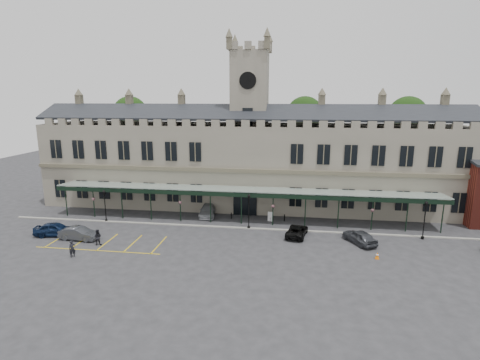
# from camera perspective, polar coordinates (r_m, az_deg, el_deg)

# --- Properties ---
(ground) EXTENTS (140.00, 140.00, 0.00)m
(ground) POSITION_cam_1_polar(r_m,az_deg,el_deg) (41.50, -1.17, -9.92)
(ground) COLOR #2A2A2D
(station_building) EXTENTS (60.00, 10.36, 17.30)m
(station_building) POSITION_cam_1_polar(r_m,az_deg,el_deg) (54.92, 1.44, 2.70)
(station_building) COLOR slate
(station_building) RESTS_ON ground
(clock_tower) EXTENTS (5.60, 5.60, 24.80)m
(clock_tower) POSITION_cam_1_polar(r_m,az_deg,el_deg) (54.27, 1.49, 9.65)
(clock_tower) COLOR slate
(clock_tower) RESTS_ON ground
(canopy) EXTENTS (50.00, 4.10, 4.30)m
(canopy) POSITION_cam_1_polar(r_m,az_deg,el_deg) (47.67, 0.25, -3.84)
(canopy) COLOR #8C9E93
(canopy) RESTS_ON ground
(kerb) EXTENTS (60.00, 0.40, 0.12)m
(kerb) POSITION_cam_1_polar(r_m,az_deg,el_deg) (46.55, -0.09, -7.29)
(kerb) COLOR gray
(kerb) RESTS_ON ground
(parking_markings) EXTENTS (16.00, 6.00, 0.01)m
(parking_markings) POSITION_cam_1_polar(r_m,az_deg,el_deg) (44.50, -19.84, -9.11)
(parking_markings) COLOR gold
(parking_markings) RESTS_ON ground
(tree_behind_left) EXTENTS (6.00, 6.00, 16.00)m
(tree_behind_left) POSITION_cam_1_polar(r_m,az_deg,el_deg) (68.94, -16.34, 9.53)
(tree_behind_left) COLOR #332314
(tree_behind_left) RESTS_ON ground
(tree_behind_mid) EXTENTS (6.00, 6.00, 16.00)m
(tree_behind_mid) POSITION_cam_1_polar(r_m,az_deg,el_deg) (62.95, 9.81, 9.60)
(tree_behind_mid) COLOR #332314
(tree_behind_mid) RESTS_ON ground
(tree_behind_right) EXTENTS (6.00, 6.00, 16.00)m
(tree_behind_right) POSITION_cam_1_polar(r_m,az_deg,el_deg) (65.40, 24.13, 8.81)
(tree_behind_right) COLOR #332314
(tree_behind_right) RESTS_ON ground
(lamp_post_left) EXTENTS (0.40, 0.40, 4.28)m
(lamp_post_left) POSITION_cam_1_polar(r_m,az_deg,el_deg) (51.25, -19.90, -3.29)
(lamp_post_left) COLOR black
(lamp_post_left) RESTS_ON ground
(lamp_post_mid) EXTENTS (0.42, 0.42, 4.49)m
(lamp_post_mid) POSITION_cam_1_polar(r_m,az_deg,el_deg) (45.61, 1.36, -4.27)
(lamp_post_mid) COLOR black
(lamp_post_mid) RESTS_ON ground
(lamp_post_right) EXTENTS (0.43, 0.43, 4.57)m
(lamp_post_right) POSITION_cam_1_polar(r_m,az_deg,el_deg) (47.16, 26.34, -4.99)
(lamp_post_right) COLOR black
(lamp_post_right) RESTS_ON ground
(traffic_cone) EXTENTS (0.43, 0.43, 0.68)m
(traffic_cone) POSITION_cam_1_polar(r_m,az_deg,el_deg) (40.58, 20.18, -10.77)
(traffic_cone) COLOR orange
(traffic_cone) RESTS_ON ground
(sign_board) EXTENTS (0.71, 0.27, 1.25)m
(sign_board) POSITION_cam_1_polar(r_m,az_deg,el_deg) (49.09, 4.66, -5.59)
(sign_board) COLOR black
(sign_board) RESTS_ON ground
(bollard_left) EXTENTS (0.15, 0.15, 0.82)m
(bollard_left) POSITION_cam_1_polar(r_m,az_deg,el_deg) (50.00, -1.34, -5.45)
(bollard_left) COLOR black
(bollard_left) RESTS_ON ground
(bollard_right) EXTENTS (0.16, 0.16, 0.89)m
(bollard_right) POSITION_cam_1_polar(r_m,az_deg,el_deg) (49.35, 6.79, -5.74)
(bollard_right) COLOR black
(bollard_right) RESTS_ON ground
(car_left_a) EXTENTS (4.92, 2.70, 1.59)m
(car_left_a) POSITION_cam_1_polar(r_m,az_deg,el_deg) (48.94, -26.33, -6.73)
(car_left_a) COLOR #0B1833
(car_left_a) RESTS_ON ground
(car_left_b) EXTENTS (4.55, 1.84, 1.47)m
(car_left_b) POSITION_cam_1_polar(r_m,az_deg,el_deg) (46.53, -23.34, -7.49)
(car_left_b) COLOR #36393E
(car_left_b) RESTS_ON ground
(car_taxi) EXTENTS (2.53, 5.24, 1.47)m
(car_taxi) POSITION_cam_1_polar(r_m,az_deg,el_deg) (51.42, -4.92, -4.60)
(car_taxi) COLOR #A4A7AC
(car_taxi) RESTS_ON ground
(car_van) EXTENTS (2.89, 4.82, 1.25)m
(car_van) POSITION_cam_1_polar(r_m,az_deg,el_deg) (44.38, 8.67, -7.67)
(car_van) COLOR black
(car_van) RESTS_ON ground
(car_right_a) EXTENTS (3.75, 4.72, 1.51)m
(car_right_a) POSITION_cam_1_polar(r_m,az_deg,el_deg) (43.82, 17.76, -8.24)
(car_right_a) COLOR #36393E
(car_right_a) RESTS_ON ground
(person_a) EXTENTS (0.76, 0.74, 1.77)m
(person_a) POSITION_cam_1_polar(r_m,az_deg,el_deg) (41.90, -24.19, -9.55)
(person_a) COLOR black
(person_a) RESTS_ON ground
(person_b) EXTENTS (0.96, 0.80, 1.77)m
(person_b) POSITION_cam_1_polar(r_m,az_deg,el_deg) (44.15, -20.89, -8.14)
(person_b) COLOR black
(person_b) RESTS_ON ground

